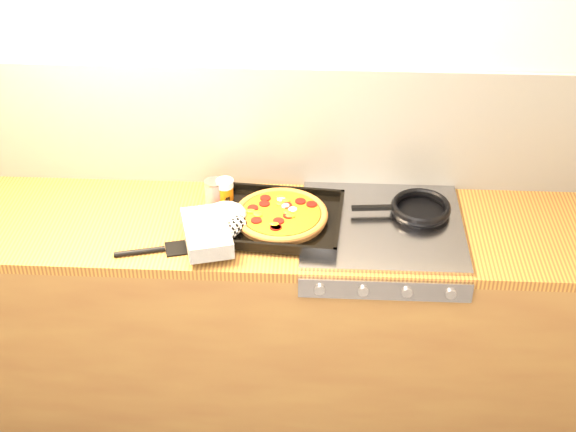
# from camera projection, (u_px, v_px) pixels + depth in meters

# --- Properties ---
(room_shell) EXTENTS (3.20, 3.20, 3.20)m
(room_shell) POSITION_uv_depth(u_px,v_px,m) (266.00, 128.00, 3.10)
(room_shell) COLOR white
(room_shell) RESTS_ON ground
(counter_run) EXTENTS (3.20, 0.62, 0.90)m
(counter_run) POSITION_uv_depth(u_px,v_px,m) (264.00, 314.00, 3.26)
(counter_run) COLOR olive
(counter_run) RESTS_ON ground
(stovetop) EXTENTS (0.60, 0.56, 0.02)m
(stovetop) POSITION_uv_depth(u_px,v_px,m) (382.00, 226.00, 2.98)
(stovetop) COLOR #9E9DA3
(stovetop) RESTS_ON counter_run
(pizza_on_tray) EXTENTS (0.60, 0.50, 0.08)m
(pizza_on_tray) POSITION_uv_depth(u_px,v_px,m) (261.00, 219.00, 2.94)
(pizza_on_tray) COLOR black
(pizza_on_tray) RESTS_ON stovetop
(frying_pan) EXTENTS (0.39, 0.25, 0.04)m
(frying_pan) POSITION_uv_depth(u_px,v_px,m) (419.00, 209.00, 3.02)
(frying_pan) COLOR black
(frying_pan) RESTS_ON stovetop
(tomato_can) EXTENTS (0.08, 0.08, 0.11)m
(tomato_can) POSITION_uv_depth(u_px,v_px,m) (214.00, 193.00, 3.08)
(tomato_can) COLOR #9E0C13
(tomato_can) RESTS_ON counter_run
(juice_glass) EXTENTS (0.07, 0.07, 0.11)m
(juice_glass) POSITION_uv_depth(u_px,v_px,m) (225.00, 192.00, 3.08)
(juice_glass) COLOR orange
(juice_glass) RESTS_ON counter_run
(wooden_spoon) EXTENTS (0.30, 0.05, 0.02)m
(wooden_spoon) POSITION_uv_depth(u_px,v_px,m) (292.00, 192.00, 3.16)
(wooden_spoon) COLOR #9A6741
(wooden_spoon) RESTS_ON counter_run
(black_spatula) EXTENTS (0.29, 0.12, 0.02)m
(black_spatula) POSITION_uv_depth(u_px,v_px,m) (156.00, 250.00, 2.85)
(black_spatula) COLOR black
(black_spatula) RESTS_ON counter_run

